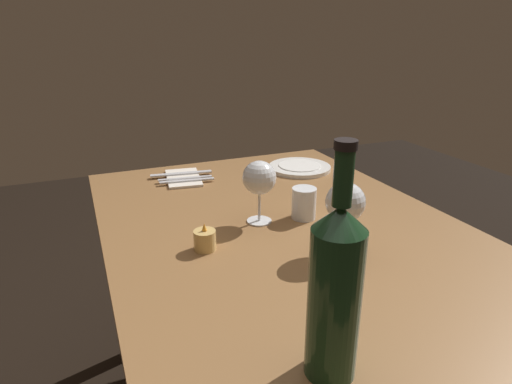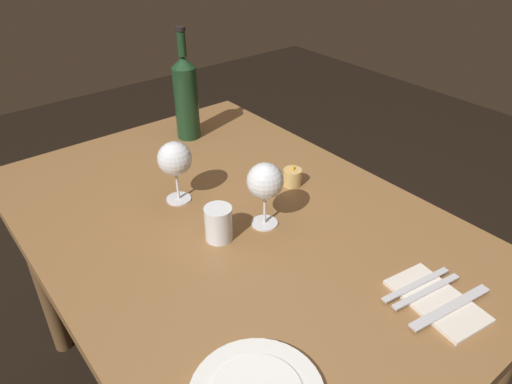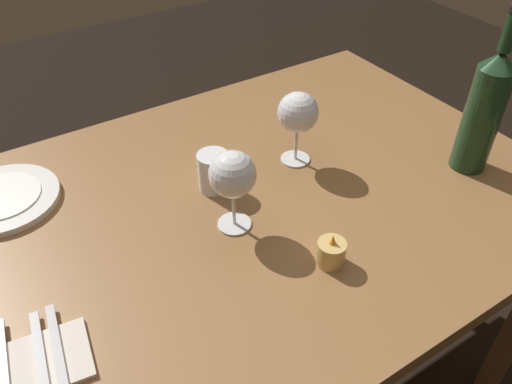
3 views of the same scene
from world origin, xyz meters
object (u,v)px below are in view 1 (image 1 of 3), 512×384
at_px(wine_glass_left, 345,203).
at_px(dinner_plate, 300,167).
at_px(table_knife, 181,174).
at_px(folded_napkin, 183,178).
at_px(votive_candle, 205,241).
at_px(fork_outer, 187,181).
at_px(wine_bottle, 335,290).
at_px(wine_glass_right, 259,179).
at_px(fork_inner, 185,178).
at_px(water_tumbler, 304,205).

height_order(wine_glass_left, dinner_plate, wine_glass_left).
bearing_deg(table_knife, folded_napkin, 180.00).
distance_m(wine_glass_left, dinner_plate, 0.63).
relative_size(votive_candle, fork_outer, 0.37).
bearing_deg(table_knife, votive_candle, 172.16).
distance_m(wine_bottle, dinner_plate, 1.01).
xyz_separation_m(wine_glass_right, fork_inner, (0.40, 0.10, -0.11)).
xyz_separation_m(dinner_plate, folded_napkin, (0.06, 0.42, -0.00)).
relative_size(wine_bottle, dinner_plate, 1.59).
bearing_deg(fork_outer, table_knife, 0.00).
bearing_deg(water_tumbler, wine_glass_right, 79.30).
bearing_deg(wine_bottle, fork_outer, -0.75).
xyz_separation_m(folded_napkin, fork_outer, (-0.05, 0.00, 0.01)).
relative_size(dinner_plate, table_knife, 1.07).
distance_m(fork_inner, table_knife, 0.05).
bearing_deg(dinner_plate, table_knife, 78.18).
bearing_deg(wine_glass_right, fork_inner, 14.50).
xyz_separation_m(wine_bottle, fork_inner, (0.93, -0.01, -0.13)).
xyz_separation_m(wine_bottle, fork_outer, (0.91, -0.01, -0.13)).
bearing_deg(wine_glass_left, wine_glass_right, 25.97).
bearing_deg(table_knife, wine_glass_left, -162.57).
bearing_deg(folded_napkin, votive_candle, 171.71).
height_order(wine_glass_left, wine_glass_right, same).
distance_m(wine_glass_right, fork_outer, 0.40).
distance_m(wine_glass_left, folded_napkin, 0.69).
distance_m(wine_glass_left, fork_inner, 0.67).
height_order(water_tumbler, dinner_plate, water_tumbler).
xyz_separation_m(water_tumbler, table_knife, (0.47, 0.22, -0.03)).
relative_size(fork_inner, fork_outer, 1.00).
relative_size(dinner_plate, folded_napkin, 1.10).
relative_size(wine_glass_right, votive_candle, 2.51).
relative_size(fork_inner, table_knife, 0.86).
bearing_deg(table_knife, wine_glass_right, -167.21).
relative_size(folded_napkin, fork_inner, 1.13).
height_order(wine_glass_left, water_tumbler, wine_glass_left).
xyz_separation_m(water_tumbler, fork_inner, (0.42, 0.22, -0.03)).
xyz_separation_m(fork_inner, table_knife, (0.05, 0.00, 0.00)).
relative_size(wine_bottle, table_knife, 1.70).
bearing_deg(fork_outer, wine_glass_right, -164.57).
bearing_deg(table_knife, water_tumbler, -154.78).
bearing_deg(folded_napkin, dinner_plate, -97.82).
relative_size(wine_glass_left, water_tumbler, 1.97).
height_order(wine_glass_left, fork_inner, wine_glass_left).
xyz_separation_m(wine_glass_left, wine_bottle, (-0.31, 0.22, 0.02)).
relative_size(wine_glass_right, fork_inner, 0.93).
height_order(water_tumbler, table_knife, water_tumbler).
height_order(wine_glass_left, fork_outer, wine_glass_left).
distance_m(wine_glass_right, water_tumbler, 0.15).
xyz_separation_m(fork_outer, table_knife, (0.08, 0.00, 0.00)).
bearing_deg(dinner_plate, fork_outer, 89.01).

